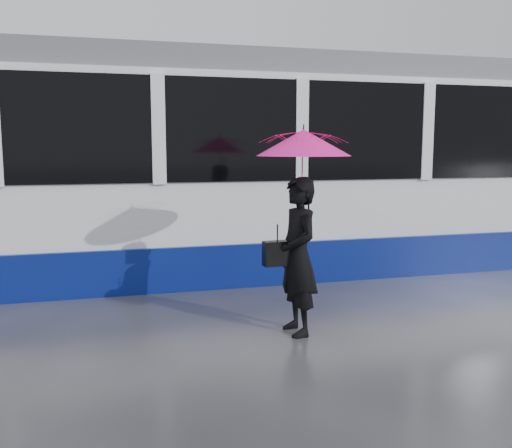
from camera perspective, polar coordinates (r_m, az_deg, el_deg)
name	(u,v)px	position (r m, az deg, el deg)	size (l,w,h in m)	color
ground	(207,317)	(6.77, -4.88, -9.25)	(90.00, 90.00, 0.00)	#27272C
rails	(178,272)	(9.16, -7.79, -4.73)	(34.00, 1.51, 0.02)	#3F3D38
tram	(304,167)	(9.47, 4.86, 5.66)	(26.00, 2.56, 3.35)	white
woman	(298,256)	(6.01, 4.20, -3.24)	(0.61, 0.40, 1.67)	black
umbrella	(303,161)	(5.92, 4.76, 6.27)	(1.05, 1.05, 1.12)	#FC157E
handbag	(277,253)	(5.95, 2.14, -2.94)	(0.31, 0.15, 0.44)	black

